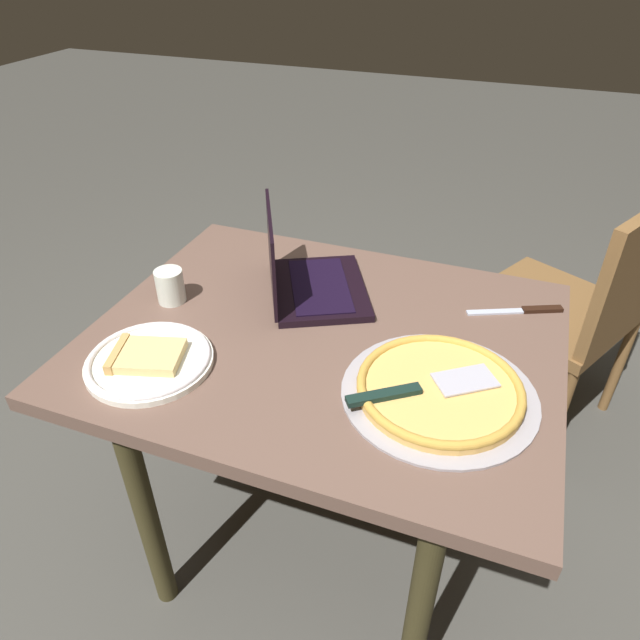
{
  "coord_description": "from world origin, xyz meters",
  "views": [
    {
      "loc": [
        0.35,
        -0.97,
        1.5
      ],
      "look_at": [
        -0.01,
        -0.01,
        0.77
      ],
      "focal_mm": 32.11,
      "sensor_mm": 36.0,
      "label": 1
    }
  ],
  "objects": [
    {
      "name": "ground_plane",
      "position": [
        0.0,
        0.0,
        0.0
      ],
      "size": [
        12.0,
        12.0,
        0.0
      ],
      "primitive_type": "plane",
      "color": "#45443E"
    },
    {
      "name": "dining_table",
      "position": [
        0.0,
        0.0,
        0.64
      ],
      "size": [
        1.03,
        0.83,
        0.73
      ],
      "color": "brown",
      "rests_on": "ground_plane"
    },
    {
      "name": "laptop",
      "position": [
        -0.1,
        0.15,
        0.78
      ],
      "size": [
        0.34,
        0.37,
        0.22
      ],
      "color": "black",
      "rests_on": "dining_table"
    },
    {
      "name": "pizza_plate",
      "position": [
        -0.31,
        -0.23,
        0.75
      ],
      "size": [
        0.27,
        0.27,
        0.04
      ],
      "color": "white",
      "rests_on": "dining_table"
    },
    {
      "name": "pizza_tray",
      "position": [
        0.28,
        -0.11,
        0.75
      ],
      "size": [
        0.39,
        0.39,
        0.03
      ],
      "color": "#9D989E",
      "rests_on": "dining_table"
    },
    {
      "name": "table_knife",
      "position": [
        0.42,
        0.25,
        0.74
      ],
      "size": [
        0.22,
        0.11,
        0.01
      ],
      "color": "#B1B9CD",
      "rests_on": "dining_table"
    },
    {
      "name": "drink_cup",
      "position": [
        -0.4,
        0.0,
        0.77
      ],
      "size": [
        0.07,
        0.07,
        0.08
      ],
      "color": "silver",
      "rests_on": "dining_table"
    },
    {
      "name": "chair_near",
      "position": [
        0.59,
        0.73,
        0.5
      ],
      "size": [
        0.62,
        0.62,
        0.87
      ],
      "color": "brown",
      "rests_on": "ground_plane"
    }
  ]
}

